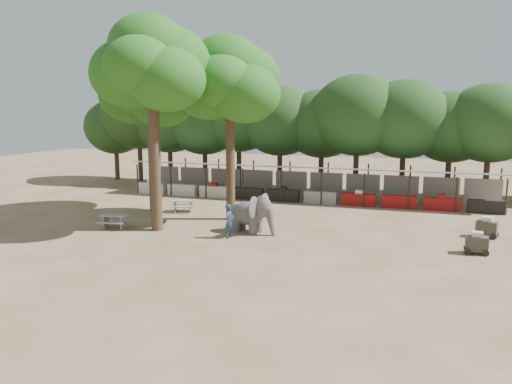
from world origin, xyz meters
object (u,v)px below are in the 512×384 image
(picnic_table_far, at_px, (183,204))
(cart_front, at_px, (477,243))
(yard_tree_left, at_px, (150,89))
(picnic_table_near, at_px, (114,219))
(elephant, at_px, (252,213))
(yard_tree_back, at_px, (229,81))
(yard_tree_center, at_px, (151,66))
(cart_back, at_px, (487,227))
(handler, at_px, (229,221))

(picnic_table_far, distance_m, cart_front, 18.44)
(yard_tree_left, height_order, cart_front, yard_tree_left)
(picnic_table_near, distance_m, picnic_table_far, 5.78)
(elephant, bearing_deg, picnic_table_far, 160.61)
(yard_tree_back, bearing_deg, elephant, -50.46)
(cart_front, bearing_deg, elephant, 178.08)
(yard_tree_center, bearing_deg, cart_back, 12.15)
(yard_tree_back, distance_m, handler, 9.04)
(yard_tree_center, bearing_deg, cart_front, 1.03)
(yard_tree_left, distance_m, elephant, 11.81)
(yard_tree_left, xyz_separation_m, handler, (7.72, -5.55, -7.28))
(picnic_table_far, relative_size, cart_back, 1.49)
(elephant, relative_size, cart_front, 2.64)
(yard_tree_left, relative_size, yard_tree_back, 0.97)
(picnic_table_far, bearing_deg, cart_back, -25.34)
(yard_tree_left, bearing_deg, handler, -35.72)
(picnic_table_near, bearing_deg, picnic_table_far, 62.99)
(yard_tree_back, height_order, cart_back, yard_tree_back)
(yard_tree_left, bearing_deg, cart_front, -13.14)
(elephant, bearing_deg, handler, -105.38)
(yard_tree_center, relative_size, elephant, 4.06)
(yard_tree_left, xyz_separation_m, cart_front, (20.10, -4.69, -7.67))
(picnic_table_near, distance_m, cart_back, 20.90)
(yard_tree_back, bearing_deg, picnic_table_near, -140.20)
(yard_tree_back, relative_size, handler, 6.14)
(yard_tree_back, bearing_deg, handler, -69.33)
(yard_tree_center, height_order, picnic_table_near, yard_tree_center)
(yard_tree_center, distance_m, cart_back, 20.29)
(yard_tree_left, relative_size, yard_tree_center, 0.92)
(yard_tree_center, xyz_separation_m, cart_back, (17.94, 3.86, -8.65))
(handler, bearing_deg, yard_tree_center, 88.10)
(elephant, relative_size, cart_back, 2.24)
(yard_tree_center, distance_m, picnic_table_near, 9.04)
(elephant, height_order, picnic_table_far, elephant)
(yard_tree_center, xyz_separation_m, elephant, (5.52, 0.94, -8.11))
(cart_front, relative_size, cart_back, 0.85)
(elephant, xyz_separation_m, handler, (-0.81, -1.49, -0.18))
(handler, bearing_deg, yard_tree_back, 25.38)
(cart_back, bearing_deg, elephant, -150.95)
(yard_tree_back, xyz_separation_m, cart_back, (14.94, -0.14, -7.98))
(handler, relative_size, cart_front, 1.64)
(yard_tree_left, height_order, yard_tree_back, yard_tree_back)
(yard_tree_center, distance_m, cart_front, 19.17)
(cart_back, bearing_deg, handler, -145.75)
(yard_tree_left, distance_m, cart_back, 22.32)
(picnic_table_near, bearing_deg, elephant, 1.09)
(cart_front, height_order, cart_back, cart_back)
(elephant, height_order, picnic_table_near, elephant)
(cart_back, bearing_deg, yard_tree_back, -164.71)
(yard_tree_center, xyz_separation_m, cart_front, (17.10, 0.31, -8.67))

